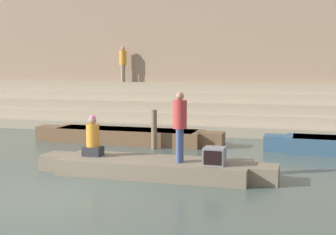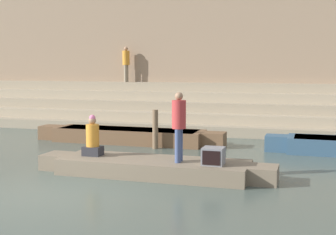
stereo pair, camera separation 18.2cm
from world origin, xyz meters
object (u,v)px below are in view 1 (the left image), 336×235
at_px(person_standing, 180,122).
at_px(moored_boat_distant, 127,135).
at_px(person_rowing, 93,139).
at_px(rowboat_main, 154,167).
at_px(mooring_post, 154,129).
at_px(tv_set, 214,156).
at_px(person_on_steps, 123,62).

xyz_separation_m(person_standing, moored_boat_distant, (-3.09, 4.45, -1.08)).
bearing_deg(person_rowing, rowboat_main, -1.13).
xyz_separation_m(rowboat_main, mooring_post, (-1.15, 3.52, 0.42)).
xyz_separation_m(person_standing, tv_set, (0.84, -0.07, -0.75)).
bearing_deg(moored_boat_distant, rowboat_main, -54.06).
relative_size(rowboat_main, moored_boat_distant, 0.88).
bearing_deg(moored_boat_distant, person_on_steps, 119.75).
height_order(moored_boat_distant, mooring_post, mooring_post).
height_order(person_standing, moored_boat_distant, person_standing).
xyz_separation_m(rowboat_main, person_rowing, (-1.63, 0.03, 0.59)).
bearing_deg(person_standing, person_rowing, 175.00).
bearing_deg(person_on_steps, person_standing, -128.60).
relative_size(rowboat_main, person_standing, 3.59).
distance_m(rowboat_main, moored_boat_distant, 4.97).
bearing_deg(rowboat_main, person_on_steps, 117.38).
relative_size(person_standing, person_on_steps, 1.02).
height_order(person_rowing, mooring_post, person_rowing).
bearing_deg(rowboat_main, person_rowing, -179.33).
xyz_separation_m(person_rowing, mooring_post, (0.48, 3.49, -0.17)).
distance_m(rowboat_main, person_standing, 1.32).
relative_size(mooring_post, person_on_steps, 0.78).
bearing_deg(person_rowing, person_standing, -3.48).
bearing_deg(person_on_steps, moored_boat_distant, -134.42).
bearing_deg(rowboat_main, mooring_post, 109.65).
bearing_deg(person_standing, person_on_steps, 116.98).
height_order(rowboat_main, tv_set, tv_set).
relative_size(rowboat_main, person_on_steps, 3.67).
bearing_deg(mooring_post, tv_set, -54.22).
distance_m(person_rowing, tv_set, 3.16).
height_order(person_rowing, tv_set, person_rowing).
xyz_separation_m(person_standing, person_rowing, (-2.30, 0.13, -0.54)).
bearing_deg(tv_set, rowboat_main, 168.42).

